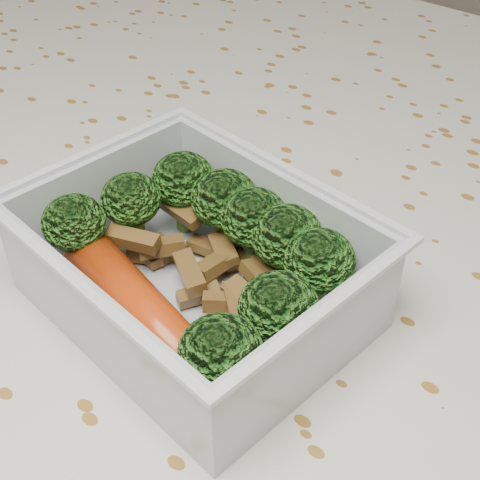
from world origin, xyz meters
The scene contains 6 objects.
dining_table centered at (0.00, 0.00, 0.67)m, with size 1.40×0.90×0.75m.
tablecloth centered at (0.00, 0.00, 0.72)m, with size 1.46×0.96×0.19m.
lunch_container centered at (0.01, -0.04, 0.78)m, with size 0.20×0.16×0.06m.
broccoli_florets centered at (0.01, -0.02, 0.80)m, with size 0.17×0.13×0.05m.
meat_pile centered at (0.02, -0.02, 0.77)m, with size 0.12×0.07×0.03m.
sausage centered at (0.01, -0.07, 0.78)m, with size 0.15×0.06×0.03m.
Camera 1 is at (0.20, -0.23, 1.03)m, focal length 50.00 mm.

